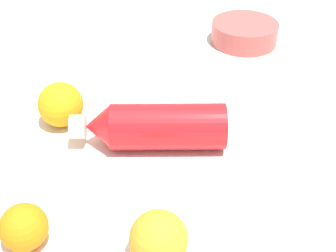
{
  "coord_description": "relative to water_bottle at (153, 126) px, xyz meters",
  "views": [
    {
      "loc": [
        -0.06,
        -0.58,
        0.49
      ],
      "look_at": [
        0.01,
        0.0,
        0.04
      ],
      "focal_mm": 47.26,
      "sensor_mm": 36.0,
      "label": 1
    }
  ],
  "objects": [
    {
      "name": "orange_0",
      "position": [
        -0.01,
        -0.23,
        -0.0
      ],
      "size": [
        0.08,
        0.08,
        0.08
      ],
      "primitive_type": "sphere",
      "color": "orange",
      "rests_on": "ground_plane"
    },
    {
      "name": "orange_1",
      "position": [
        -0.19,
        -0.19,
        -0.01
      ],
      "size": [
        0.06,
        0.06,
        0.06
      ],
      "primitive_type": "sphere",
      "color": "orange",
      "rests_on": "ground_plane"
    },
    {
      "name": "water_bottle",
      "position": [
        0.0,
        0.0,
        0.0
      ],
      "size": [
        0.26,
        0.1,
        0.08
      ],
      "rotation": [
        0.0,
        0.0,
        3.04
      ],
      "color": "red",
      "rests_on": "ground_plane"
    },
    {
      "name": "ceramic_bowl",
      "position": [
        0.25,
        0.36,
        -0.01
      ],
      "size": [
        0.16,
        0.16,
        0.05
      ],
      "primitive_type": "cylinder",
      "color": "#B24C47",
      "rests_on": "ground_plane"
    },
    {
      "name": "ground_plane",
      "position": [
        0.02,
        -0.0,
        -0.04
      ],
      "size": [
        2.4,
        2.4,
        0.0
      ],
      "primitive_type": "plane",
      "color": "silver"
    },
    {
      "name": "orange_2",
      "position": [
        -0.16,
        0.08,
        0.0
      ],
      "size": [
        0.08,
        0.08,
        0.08
      ],
      "primitive_type": "sphere",
      "color": "orange",
      "rests_on": "ground_plane"
    }
  ]
}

